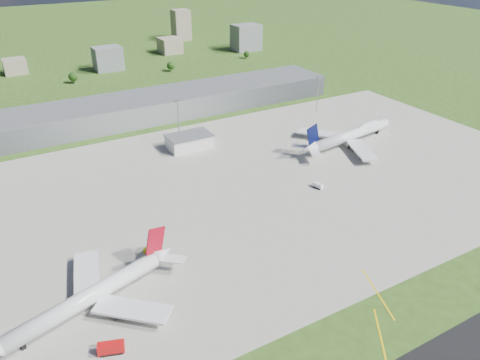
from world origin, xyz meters
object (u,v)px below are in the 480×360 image
tug_yellow (147,250)px  fire_truck (111,348)px  van_white_far (357,144)px  airliner_blue_quad (351,135)px  van_white_near (318,186)px  airliner_red_twin (93,295)px

tug_yellow → fire_truck: bearing=-164.2°
van_white_far → airliner_blue_quad: bearing=72.8°
airliner_blue_quad → van_white_far: 7.19m
tug_yellow → van_white_near: 96.07m
van_white_near → van_white_far: van_white_near is taller
airliner_red_twin → tug_yellow: airliner_red_twin is taller
airliner_red_twin → fire_truck: airliner_red_twin is taller
airliner_blue_quad → van_white_far: airliner_blue_quad is taller
fire_truck → tug_yellow: fire_truck is taller
van_white_far → van_white_near: bearing=-177.6°
airliner_blue_quad → tug_yellow: (-149.92, -44.69, -4.98)m
airliner_red_twin → van_white_far: 187.83m
airliner_blue_quad → tug_yellow: bearing=-171.5°
airliner_red_twin → tug_yellow: (26.82, 21.57, -4.39)m
airliner_red_twin → van_white_far: airliner_red_twin is taller
van_white_far → airliner_red_twin: bearing=172.1°
van_white_near → van_white_far: bearing=-75.8°
fire_truck → van_white_far: 197.31m
airliner_red_twin → airliner_blue_quad: (176.73, 66.27, 0.59)m
fire_truck → van_white_far: size_ratio=1.80×
fire_truck → van_white_far: bearing=44.1°
airliner_red_twin → fire_truck: 23.43m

